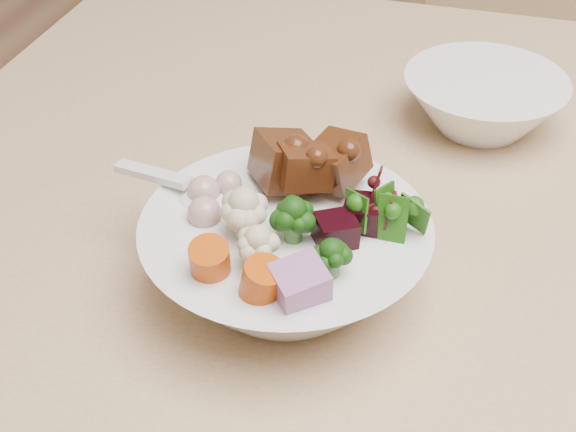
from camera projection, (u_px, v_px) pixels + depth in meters
The scene contains 4 objects.
chair_far at pixel (516, 104), 1.36m from camera, with size 0.44×0.44×0.86m.
food_bowl at pixel (288, 251), 0.58m from camera, with size 0.21×0.21×0.11m.
soup_spoon at pixel (189, 194), 0.60m from camera, with size 0.11×0.05×0.02m.
side_bowl at pixel (483, 103), 0.77m from camera, with size 0.16×0.16×0.05m, color white, non-canonical shape.
Camera 1 is at (-0.56, -0.36, 1.17)m, focal length 50.00 mm.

